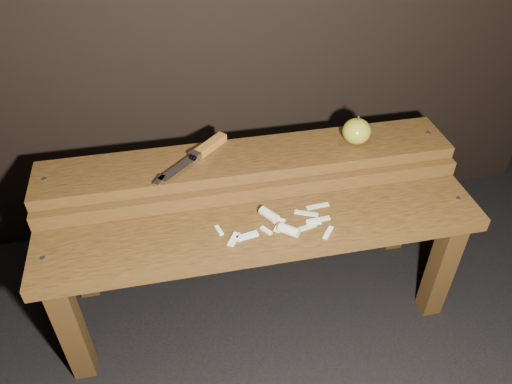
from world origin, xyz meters
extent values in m
plane|color=black|center=(0.00, 0.00, 0.00)|extent=(60.00, 60.00, 0.00)
cube|color=#37230D|center=(-0.54, -0.10, 0.19)|extent=(0.06, 0.06, 0.38)
cube|color=#37230D|center=(0.54, -0.10, 0.19)|extent=(0.06, 0.06, 0.38)
cube|color=#482D11|center=(0.00, -0.05, 0.40)|extent=(1.20, 0.20, 0.04)
cylinder|color=slate|center=(-0.56, -0.05, 0.42)|extent=(0.01, 0.01, 0.00)
cylinder|color=slate|center=(0.56, -0.05, 0.42)|extent=(0.01, 0.01, 0.00)
cube|color=#37230D|center=(-0.54, 0.20, 0.23)|extent=(0.06, 0.06, 0.46)
cube|color=#37230D|center=(0.54, 0.20, 0.23)|extent=(0.06, 0.06, 0.46)
cube|color=#482D11|center=(0.00, 0.07, 0.44)|extent=(1.20, 0.02, 0.05)
cube|color=#482D11|center=(0.00, 0.17, 0.48)|extent=(1.20, 0.18, 0.04)
cylinder|color=slate|center=(-0.56, 0.17, 0.50)|extent=(0.01, 0.01, 0.00)
cylinder|color=slate|center=(0.56, 0.17, 0.50)|extent=(0.01, 0.01, 0.00)
ellipsoid|color=olive|center=(0.32, 0.17, 0.54)|extent=(0.08, 0.08, 0.08)
cylinder|color=#382314|center=(0.32, 0.17, 0.58)|extent=(0.01, 0.01, 0.01)
cube|color=#925A20|center=(-0.10, 0.22, 0.51)|extent=(0.10, 0.10, 0.02)
cube|color=silver|center=(-0.15, 0.18, 0.51)|extent=(0.04, 0.04, 0.03)
cube|color=silver|center=(-0.21, 0.13, 0.51)|extent=(0.11, 0.11, 0.00)
cube|color=silver|center=(-0.26, 0.09, 0.51)|extent=(0.04, 0.05, 0.00)
cube|color=beige|center=(-0.05, -0.08, 0.42)|extent=(0.06, 0.03, 0.01)
cube|color=beige|center=(0.04, -0.06, 0.42)|extent=(0.04, 0.05, 0.01)
cube|color=beige|center=(0.16, -0.11, 0.42)|extent=(0.04, 0.04, 0.01)
cube|color=beige|center=(0.00, -0.07, 0.42)|extent=(0.03, 0.04, 0.01)
cube|color=beige|center=(-0.09, -0.08, 0.42)|extent=(0.04, 0.05, 0.01)
cube|color=beige|center=(0.13, -0.06, 0.42)|extent=(0.04, 0.02, 0.01)
cube|color=beige|center=(-0.12, -0.04, 0.42)|extent=(0.02, 0.04, 0.01)
cylinder|color=#C9BB8C|center=(0.02, -0.02, 0.43)|extent=(0.05, 0.06, 0.03)
cylinder|color=#C9BB8C|center=(0.06, -0.09, 0.43)|extent=(0.06, 0.06, 0.03)
cube|color=#BCC988|center=(0.10, -0.08, 0.42)|extent=(0.07, 0.03, 0.00)
cube|color=#BCC988|center=(0.12, -0.02, 0.42)|extent=(0.07, 0.04, 0.00)
cube|color=#BCC988|center=(0.15, -0.06, 0.42)|extent=(0.07, 0.02, 0.00)
cube|color=#BCC988|center=(0.16, 0.00, 0.42)|extent=(0.07, 0.02, 0.00)
camera|label=1|loc=(-0.22, -0.98, 1.33)|focal=35.00mm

